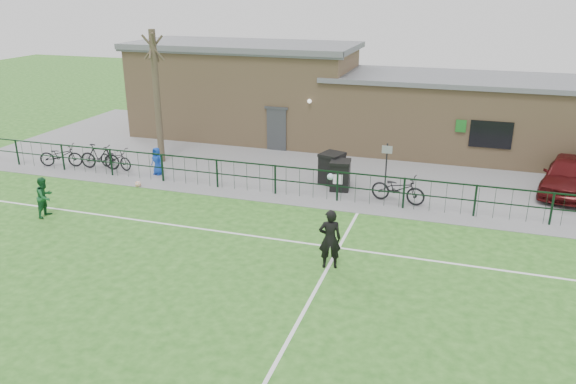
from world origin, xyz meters
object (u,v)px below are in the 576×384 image
(wheelie_bin_right, at_px, (340,176))
(bicycle_e, at_px, (398,189))
(bare_tree, at_px, (157,98))
(car_maroon, at_px, (568,175))
(wheelie_bin_left, at_px, (332,169))
(bicycle_c, at_px, (115,158))
(spectator_child, at_px, (157,161))
(ball_ground, at_px, (138,184))
(bicycle_b, at_px, (100,157))
(sign_post, at_px, (386,168))
(outfield_player, at_px, (45,197))
(bicycle_a, at_px, (61,155))

(wheelie_bin_right, xyz_separation_m, bicycle_e, (2.40, -0.74, -0.02))
(bare_tree, height_order, car_maroon, bare_tree)
(wheelie_bin_left, bearing_deg, bare_tree, -166.76)
(bicycle_c, bearing_deg, spectator_child, -82.16)
(spectator_child, distance_m, ball_ground, 1.72)
(spectator_child, bearing_deg, bicycle_e, 14.54)
(bare_tree, height_order, wheelie_bin_right, bare_tree)
(car_maroon, xyz_separation_m, bicycle_c, (-18.82, -2.81, -0.25))
(car_maroon, bearing_deg, bicycle_b, -157.15)
(sign_post, bearing_deg, bare_tree, 174.67)
(bicycle_e, relative_size, outfield_player, 1.43)
(wheelie_bin_right, xyz_separation_m, outfield_player, (-9.35, -5.92, 0.14))
(bicycle_c, bearing_deg, bicycle_e, -79.78)
(bicycle_e, xyz_separation_m, outfield_player, (-11.75, -5.18, 0.16))
(bare_tree, xyz_separation_m, wheelie_bin_right, (8.82, -1.23, -2.42))
(bicycle_a, bearing_deg, ball_ground, -122.36)
(car_maroon, bearing_deg, bicycle_a, -157.38)
(outfield_player, bearing_deg, bicycle_c, 6.28)
(bare_tree, height_order, bicycle_b, bare_tree)
(ball_ground, bearing_deg, bicycle_a, 164.46)
(spectator_child, bearing_deg, bicycle_c, -168.35)
(bicycle_e, distance_m, ball_ground, 10.47)
(wheelie_bin_right, bearing_deg, car_maroon, 8.37)
(sign_post, bearing_deg, wheelie_bin_right, -172.33)
(wheelie_bin_right, height_order, car_maroon, car_maroon)
(bicycle_c, bearing_deg, wheelie_bin_left, -72.12)
(sign_post, distance_m, bicycle_c, 12.00)
(wheelie_bin_right, bearing_deg, outfield_player, -154.72)
(sign_post, relative_size, bicycle_c, 1.08)
(car_maroon, xyz_separation_m, bicycle_a, (-21.38, -3.26, -0.22))
(bicycle_b, xyz_separation_m, spectator_child, (2.84, 0.10, 0.03))
(car_maroon, distance_m, bicycle_a, 21.63)
(bare_tree, distance_m, bicycle_e, 11.65)
(car_maroon, xyz_separation_m, outfield_player, (-17.98, -8.31, -0.03))
(bicycle_c, bearing_deg, bicycle_b, 122.91)
(bicycle_b, bearing_deg, outfield_player, -169.40)
(bicycle_a, bearing_deg, wheelie_bin_right, -102.87)
(ball_ground, bearing_deg, bare_tree, 104.12)
(bicycle_e, bearing_deg, bicycle_c, 98.72)
(wheelie_bin_right, height_order, sign_post, sign_post)
(ball_ground, bearing_deg, bicycle_e, 8.10)
(sign_post, relative_size, bicycle_e, 0.96)
(bicycle_a, xyz_separation_m, bicycle_e, (15.15, 0.14, 0.03))
(bare_tree, distance_m, sign_post, 10.82)
(bicycle_b, bearing_deg, sign_post, -91.03)
(bicycle_b, height_order, ball_ground, bicycle_b)
(bare_tree, xyz_separation_m, sign_post, (10.59, -0.99, -1.98))
(bicycle_e, bearing_deg, bare_tree, 90.23)
(outfield_player, bearing_deg, bicycle_a, 31.52)
(bare_tree, bearing_deg, bicycle_a, -151.80)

